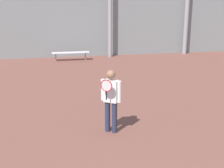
# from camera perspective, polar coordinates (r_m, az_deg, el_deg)

# --- Properties ---
(tennis_player) EXTENTS (0.53, 0.51, 1.68)m
(tennis_player) POSITION_cam_1_polar(r_m,az_deg,el_deg) (8.02, -0.20, -2.48)
(tennis_player) COLOR #282D47
(tennis_player) RESTS_ON ground_plane
(bench_courtside_far) EXTENTS (2.02, 0.40, 0.46)m
(bench_courtside_far) POSITION_cam_1_polar(r_m,az_deg,el_deg) (17.27, -7.58, 5.65)
(bench_courtside_far) COLOR silver
(bench_courtside_far) RESTS_ON ground_plane
(back_fence) EXTENTS (29.23, 0.06, 3.49)m
(back_fence) POSITION_cam_1_polar(r_m,az_deg,el_deg) (18.28, -4.96, 10.48)
(back_fence) COLOR gray
(back_fence) RESTS_ON ground_plane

